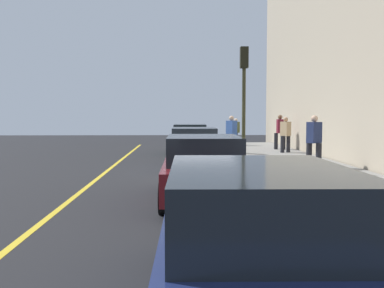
# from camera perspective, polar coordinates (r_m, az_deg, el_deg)

# --- Properties ---
(ground_plane) EXTENTS (56.00, 56.00, 0.00)m
(ground_plane) POSITION_cam_1_polar(r_m,az_deg,el_deg) (15.31, 0.73, -3.64)
(ground_plane) COLOR black
(sidewalk) EXTENTS (28.00, 4.60, 0.15)m
(sidewalk) POSITION_cam_1_polar(r_m,az_deg,el_deg) (15.79, 12.80, -3.23)
(sidewalk) COLOR gray
(sidewalk) RESTS_ON ground
(lane_stripe_centre) EXTENTS (28.00, 0.14, 0.01)m
(lane_stripe_centre) POSITION_cam_1_polar(r_m,az_deg,el_deg) (15.49, -11.20, -3.60)
(lane_stripe_centre) COLOR gold
(lane_stripe_centre) RESTS_ON ground
(parked_car_navy) EXTENTS (4.56, 1.97, 1.51)m
(parked_car_navy) POSITION_cam_1_polar(r_m,az_deg,el_deg) (4.30, 8.36, -12.77)
(parked_car_navy) COLOR black
(parked_car_navy) RESTS_ON ground
(parked_car_maroon) EXTENTS (4.36, 1.94, 1.51)m
(parked_car_maroon) POSITION_cam_1_polar(r_m,az_deg,el_deg) (10.00, 1.47, -3.23)
(parked_car_maroon) COLOR black
(parked_car_maroon) RESTS_ON ground
(parked_car_silver) EXTENTS (4.33, 1.95, 1.51)m
(parked_car_silver) POSITION_cam_1_polar(r_m,az_deg,el_deg) (16.43, 0.25, -0.47)
(parked_car_silver) COLOR black
(parked_car_silver) RESTS_ON ground
(parked_car_green) EXTENTS (4.32, 1.97, 1.51)m
(parked_car_green) POSITION_cam_1_polar(r_m,az_deg,el_deg) (22.40, -0.28, 0.67)
(parked_car_green) COLOR black
(parked_car_green) RESTS_ON ground
(pedestrian_navy_coat) EXTENTS (0.54, 0.58, 1.83)m
(pedestrian_navy_coat) POSITION_cam_1_polar(r_m,az_deg,el_deg) (15.80, 15.67, 0.55)
(pedestrian_navy_coat) COLOR black
(pedestrian_navy_coat) RESTS_ON sidewalk
(pedestrian_blue_coat) EXTENTS (0.57, 0.53, 1.80)m
(pedestrian_blue_coat) POSITION_cam_1_polar(r_m,az_deg,el_deg) (21.00, 5.18, 1.40)
(pedestrian_blue_coat) COLOR black
(pedestrian_blue_coat) RESTS_ON sidewalk
(pedestrian_tan_coat) EXTENTS (0.55, 0.53, 1.74)m
(pedestrian_tan_coat) POSITION_cam_1_polar(r_m,az_deg,el_deg) (21.83, 12.13, 1.34)
(pedestrian_tan_coat) COLOR black
(pedestrian_tan_coat) RESTS_ON sidewalk
(pedestrian_burgundy_coat) EXTENTS (0.52, 0.61, 1.85)m
(pedestrian_burgundy_coat) POSITION_cam_1_polar(r_m,az_deg,el_deg) (23.81, 11.42, 1.69)
(pedestrian_burgundy_coat) COLOR black
(pedestrian_burgundy_coat) RESTS_ON sidewalk
(pedestrian_olive_coat) EXTENTS (0.54, 0.45, 1.63)m
(pedestrian_olive_coat) POSITION_cam_1_polar(r_m,az_deg,el_deg) (26.60, 5.75, 1.71)
(pedestrian_olive_coat) COLOR black
(pedestrian_olive_coat) RESTS_ON sidewalk
(traffic_light_pole) EXTENTS (0.35, 0.26, 4.09)m
(traffic_light_pole) POSITION_cam_1_polar(r_m,az_deg,el_deg) (14.80, 6.80, 7.47)
(traffic_light_pole) COLOR #2D2D19
(traffic_light_pole) RESTS_ON sidewalk
(rolling_suitcase) EXTENTS (0.34, 0.22, 0.84)m
(rolling_suitcase) POSITION_cam_1_polar(r_m,az_deg,el_deg) (21.56, 5.33, -0.43)
(rolling_suitcase) COLOR black
(rolling_suitcase) RESTS_ON sidewalk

